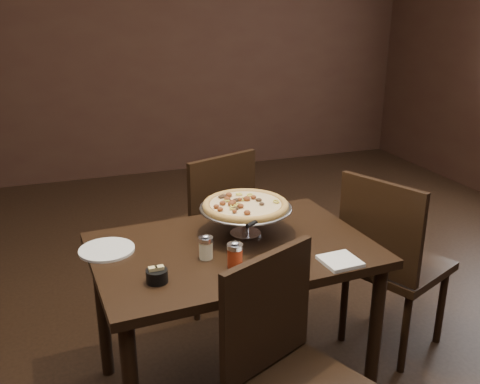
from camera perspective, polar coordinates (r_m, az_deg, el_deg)
name	(u,v)px	position (r m, az deg, el deg)	size (l,w,h in m)	color
room	(268,84)	(2.07, 2.97, 11.39)	(6.04, 7.04, 2.84)	black
dining_table	(233,266)	(2.31, -0.76, -7.91)	(1.20, 0.83, 0.72)	black
pizza_stand	(246,206)	(2.32, 0.59, -1.45)	(0.41, 0.41, 0.17)	silver
parmesan_shaker	(206,247)	(2.15, -3.66, -5.89)	(0.06, 0.06, 0.10)	#F7F1C0
pepper_flake_shaker	(235,255)	(2.08, -0.55, -6.73)	(0.06, 0.06, 0.11)	maroon
packet_caddy	(157,275)	(2.01, -8.86, -8.78)	(0.08, 0.08, 0.06)	black
napkin_stack	(340,261)	(2.16, 10.63, -7.25)	(0.14, 0.14, 0.02)	white
plate_left	(107,250)	(2.29, -14.03, -5.99)	(0.23, 0.23, 0.01)	white
plate_near	(274,275)	(2.03, 3.67, -8.85)	(0.22, 0.22, 0.01)	white
serving_spatula	(256,222)	(2.16, 1.68, -3.24)	(0.16, 0.16, 0.02)	silver
chair_far	(210,223)	(3.05, -3.23, -3.34)	(0.56, 0.56, 0.93)	black
chair_near	(291,373)	(1.95, 5.49, -18.62)	(0.56, 0.56, 0.90)	black
chair_side	(390,258)	(2.74, 15.71, -6.80)	(0.57, 0.57, 0.94)	black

